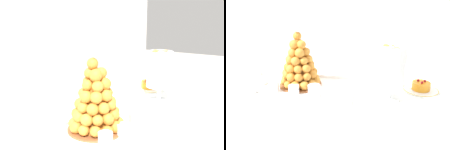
# 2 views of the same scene
# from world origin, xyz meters

# --- Properties ---
(buffet_table) EXTENTS (1.28, 1.02, 0.75)m
(buffet_table) POSITION_xyz_m (0.00, 0.00, 0.65)
(buffet_table) COLOR brown
(buffet_table) RESTS_ON ground_plane
(serving_tray) EXTENTS (0.60, 0.33, 0.02)m
(serving_tray) POSITION_xyz_m (-0.16, -0.02, 0.76)
(serving_tray) COLOR white
(serving_tray) RESTS_ON buffet_table
(croquembouche) EXTENTS (0.23, 0.23, 0.34)m
(croquembouche) POSITION_xyz_m (-0.16, 0.01, 0.89)
(croquembouche) COLOR brown
(croquembouche) RESTS_ON serving_tray
(dessert_cup_mid_left) EXTENTS (0.05, 0.05, 0.06)m
(dessert_cup_mid_left) POSITION_xyz_m (-0.27, -0.09, 0.79)
(dessert_cup_mid_left) COLOR silver
(dessert_cup_mid_left) RESTS_ON serving_tray
(dessert_cup_centre) EXTENTS (0.05, 0.05, 0.05)m
(dessert_cup_centre) POSITION_xyz_m (-0.16, -0.11, 0.78)
(dessert_cup_centre) COLOR silver
(dessert_cup_centre) RESTS_ON serving_tray
(dessert_cup_mid_right) EXTENTS (0.06, 0.06, 0.06)m
(dessert_cup_mid_right) POSITION_xyz_m (-0.06, -0.11, 0.79)
(dessert_cup_mid_right) COLOR silver
(dessert_cup_mid_right) RESTS_ON serving_tray
(dessert_cup_right) EXTENTS (0.05, 0.05, 0.05)m
(dessert_cup_right) POSITION_xyz_m (0.06, -0.09, 0.78)
(dessert_cup_right) COLOR silver
(dessert_cup_right) RESTS_ON serving_tray
(macaron_goblet) EXTENTS (0.13, 0.13, 0.28)m
(macaron_goblet) POSITION_xyz_m (0.31, -0.08, 0.92)
(macaron_goblet) COLOR white
(macaron_goblet) RESTS_ON buffet_table
(fruit_tart_plate) EXTENTS (0.19, 0.19, 0.06)m
(fruit_tart_plate) POSITION_xyz_m (0.49, 0.05, 0.77)
(fruit_tart_plate) COLOR white
(fruit_tart_plate) RESTS_ON buffet_table
(wine_glass) EXTENTS (0.06, 0.06, 0.16)m
(wine_glass) POSITION_xyz_m (-0.20, 0.34, 0.88)
(wine_glass) COLOR silver
(wine_glass) RESTS_ON buffet_table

